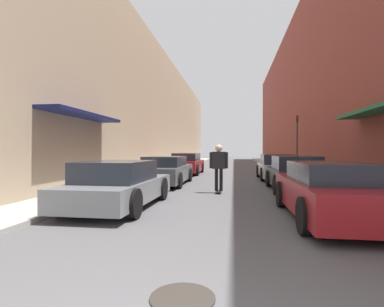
# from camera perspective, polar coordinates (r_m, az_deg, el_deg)

# --- Properties ---
(ground) EXTENTS (117.32, 117.32, 0.00)m
(ground) POSITION_cam_1_polar(r_m,az_deg,el_deg) (22.73, 6.78, -3.38)
(ground) COLOR #515154
(curb_strip_left) EXTENTS (1.80, 53.33, 0.12)m
(curb_strip_left) POSITION_cam_1_polar(r_m,az_deg,el_deg) (28.50, -2.40, -2.44)
(curb_strip_left) COLOR #A3A099
(curb_strip_left) RESTS_ON ground
(curb_strip_right) EXTENTS (1.80, 53.33, 0.12)m
(curb_strip_right) POSITION_cam_1_polar(r_m,az_deg,el_deg) (28.35, 16.47, -2.49)
(curb_strip_right) COLOR #A3A099
(curb_strip_right) RESTS_ON ground
(building_row_left) EXTENTS (4.90, 53.33, 10.27)m
(building_row_left) POSITION_cam_1_polar(r_m,az_deg,el_deg) (29.34, -8.04, 7.56)
(building_row_left) COLOR tan
(building_row_left) RESTS_ON ground
(building_row_right) EXTENTS (4.90, 53.33, 13.30)m
(building_row_right) POSITION_cam_1_polar(r_m,az_deg,el_deg) (29.32, 22.21, 10.52)
(building_row_right) COLOR brown
(building_row_right) RESTS_ON ground
(parked_car_left_0) EXTENTS (1.97, 4.43, 1.28)m
(parked_car_left_0) POSITION_cam_1_polar(r_m,az_deg,el_deg) (8.53, -13.75, -5.82)
(parked_car_left_0) COLOR gray
(parked_car_left_0) RESTS_ON ground
(parked_car_left_1) EXTENTS (1.93, 4.70, 1.30)m
(parked_car_left_1) POSITION_cam_1_polar(r_m,az_deg,el_deg) (13.86, -4.94, -3.29)
(parked_car_left_1) COLOR #515459
(parked_car_left_1) RESTS_ON ground
(parked_car_left_2) EXTENTS (1.87, 4.75, 1.39)m
(parked_car_left_2) POSITION_cam_1_polar(r_m,az_deg,el_deg) (19.98, -0.94, -1.98)
(parked_car_left_2) COLOR maroon
(parked_car_left_2) RESTS_ON ground
(parked_car_right_0) EXTENTS (1.87, 4.52, 1.31)m
(parked_car_right_0) POSITION_cam_1_polar(r_m,az_deg,el_deg) (7.49, 24.66, -6.57)
(parked_car_right_0) COLOR maroon
(parked_car_right_0) RESTS_ON ground
(parked_car_right_1) EXTENTS (1.90, 3.99, 1.36)m
(parked_car_right_1) POSITION_cam_1_polar(r_m,az_deg,el_deg) (12.29, 18.99, -3.71)
(parked_car_right_1) COLOR #232326
(parked_car_right_1) RESTS_ON ground
(parked_car_right_2) EXTENTS (1.89, 4.06, 1.36)m
(parked_car_right_2) POSITION_cam_1_polar(r_m,az_deg,el_deg) (16.85, 15.76, -2.55)
(parked_car_right_2) COLOR silver
(parked_car_right_2) RESTS_ON ground
(skateboarder) EXTENTS (0.69, 0.78, 1.79)m
(skateboarder) POSITION_cam_1_polar(r_m,az_deg,el_deg) (11.08, 5.12, -1.83)
(skateboarder) COLOR black
(skateboarder) RESTS_ON ground
(manhole_cover) EXTENTS (0.70, 0.70, 0.02)m
(manhole_cover) POSITION_cam_1_polar(r_m,az_deg,el_deg) (3.52, -1.82, -25.78)
(manhole_cover) COLOR #332D28
(manhole_cover) RESTS_ON ground
(traffic_light) EXTENTS (0.16, 0.22, 3.89)m
(traffic_light) POSITION_cam_1_polar(r_m,az_deg,el_deg) (22.19, 19.38, 2.94)
(traffic_light) COLOR #2D2D2D
(traffic_light) RESTS_ON curb_strip_right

